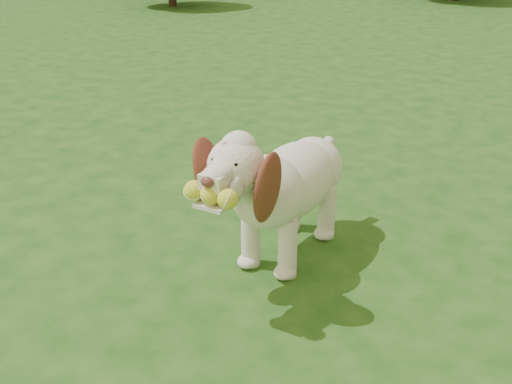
% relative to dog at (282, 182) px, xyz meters
% --- Properties ---
extents(ground, '(80.00, 80.00, 0.00)m').
position_rel_dog_xyz_m(ground, '(0.43, -0.04, -0.44)').
color(ground, '#174313').
rests_on(ground, ground).
extents(dog, '(0.55, 1.26, 0.82)m').
position_rel_dog_xyz_m(dog, '(0.00, 0.00, 0.00)').
color(dog, silver).
rests_on(dog, ground).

